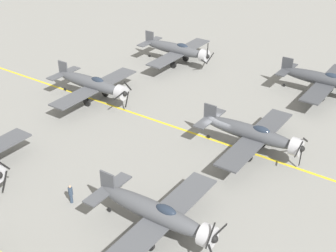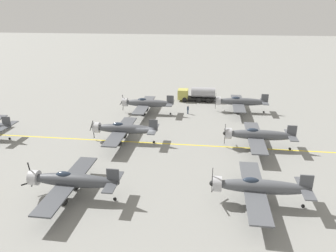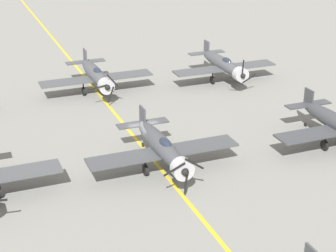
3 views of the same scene
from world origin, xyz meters
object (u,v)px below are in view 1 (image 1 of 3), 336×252
(airplane_near_center, at_px, (93,84))
(airplane_mid_center, at_px, (253,134))
(airplane_mid_left, at_px, (324,80))
(airplane_near_left, at_px, (177,50))
(ground_crew_walking, at_px, (71,193))
(airplane_mid_right, at_px, (157,213))

(airplane_near_center, bearing_deg, airplane_mid_center, 103.88)
(airplane_near_center, bearing_deg, airplane_mid_left, 140.56)
(airplane_near_left, bearing_deg, airplane_mid_center, 59.45)
(airplane_mid_left, distance_m, ground_crew_walking, 31.70)
(airplane_near_left, bearing_deg, airplane_near_center, 1.63)
(airplane_mid_center, relative_size, airplane_mid_right, 1.00)
(airplane_mid_right, xyz_separation_m, airplane_near_center, (-13.67, -18.61, 0.00))
(airplane_mid_right, relative_size, airplane_near_left, 1.00)
(airplane_near_center, distance_m, airplane_near_left, 14.45)
(airplane_mid_center, distance_m, airplane_mid_right, 13.83)
(airplane_mid_right, xyz_separation_m, ground_crew_walking, (0.82, -7.73, -1.11))
(airplane_mid_left, bearing_deg, airplane_near_left, -84.12)
(airplane_near_left, height_order, ground_crew_walking, airplane_near_left)
(airplane_mid_right, distance_m, airplane_near_center, 23.09)
(airplane_mid_left, height_order, airplane_mid_right, airplane_mid_left)
(airplane_mid_left, relative_size, airplane_mid_right, 1.00)
(airplane_mid_right, bearing_deg, airplane_near_left, -155.73)
(airplane_mid_right, xyz_separation_m, airplane_near_left, (-28.02, -16.93, 0.00))
(airplane_mid_center, bearing_deg, airplane_mid_right, -7.63)
(airplane_mid_right, height_order, ground_crew_walking, airplane_mid_right)
(airplane_mid_center, relative_size, ground_crew_walking, 7.29)
(airplane_mid_center, xyz_separation_m, airplane_near_left, (-14.21, -17.63, 0.00))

